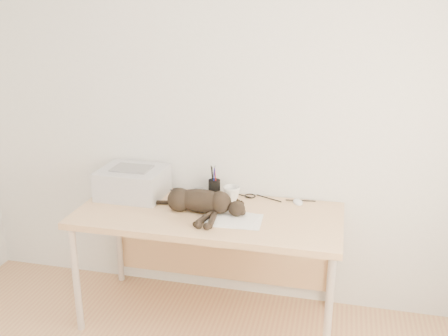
% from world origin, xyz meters
% --- Properties ---
extents(wall_back, '(3.50, 0.00, 3.50)m').
position_xyz_m(wall_back, '(0.00, 1.75, 1.30)').
color(wall_back, white).
rests_on(wall_back, floor).
extents(desk, '(1.60, 0.70, 0.74)m').
position_xyz_m(desk, '(0.00, 1.48, 0.61)').
color(desk, tan).
rests_on(desk, floor).
extents(printer, '(0.41, 0.35, 0.19)m').
position_xyz_m(printer, '(-0.55, 1.55, 0.83)').
color(printer, '#B4B4B9').
rests_on(printer, desk).
extents(papers, '(0.37, 0.28, 0.01)m').
position_xyz_m(papers, '(0.16, 1.32, 0.74)').
color(papers, white).
rests_on(papers, desk).
extents(cat, '(0.66, 0.31, 0.15)m').
position_xyz_m(cat, '(-0.06, 1.39, 0.81)').
color(cat, black).
rests_on(cat, desk).
extents(mug, '(0.15, 0.15, 0.10)m').
position_xyz_m(mug, '(0.10, 1.60, 0.79)').
color(mug, white).
rests_on(mug, desk).
extents(pen_cup, '(0.08, 0.08, 0.20)m').
position_xyz_m(pen_cup, '(-0.03, 1.68, 0.80)').
color(pen_cup, black).
rests_on(pen_cup, desk).
extents(remote_grey, '(0.12, 0.20, 0.02)m').
position_xyz_m(remote_grey, '(-0.12, 1.64, 0.75)').
color(remote_grey, slate).
rests_on(remote_grey, desk).
extents(remote_black, '(0.13, 0.18, 0.02)m').
position_xyz_m(remote_black, '(0.02, 1.49, 0.75)').
color(remote_black, black).
rests_on(remote_black, desk).
extents(mouse, '(0.09, 0.12, 0.03)m').
position_xyz_m(mouse, '(0.51, 1.67, 0.76)').
color(mouse, white).
rests_on(mouse, desk).
extents(cable_tangle, '(1.36, 0.08, 0.01)m').
position_xyz_m(cable_tangle, '(0.00, 1.70, 0.75)').
color(cable_tangle, black).
rests_on(cable_tangle, desk).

